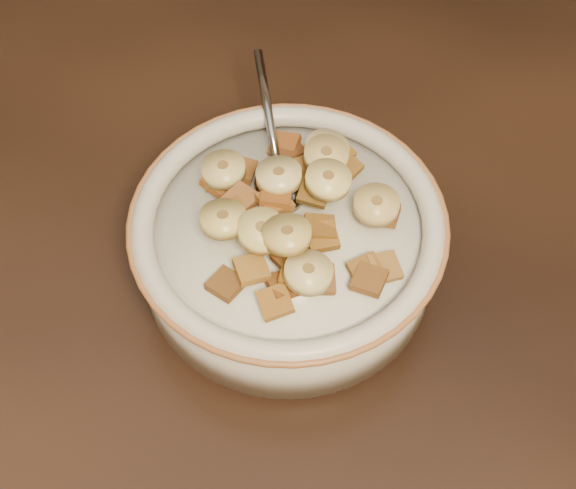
# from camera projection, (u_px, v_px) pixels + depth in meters

# --- Properties ---
(table) EXTENTS (1.43, 0.94, 0.04)m
(table) POSITION_uv_depth(u_px,v_px,m) (12.00, 296.00, 0.60)
(table) COLOR #311E14
(table) RESTS_ON floor
(chair) EXTENTS (0.50, 0.50, 0.89)m
(chair) POSITION_uv_depth(u_px,v_px,m) (298.00, 94.00, 1.12)
(chair) COLOR black
(chair) RESTS_ON floor
(cereal_bowl) EXTENTS (0.21, 0.21, 0.05)m
(cereal_bowl) POSITION_uv_depth(u_px,v_px,m) (288.00, 249.00, 0.57)
(cereal_bowl) COLOR silver
(cereal_bowl) RESTS_ON table
(milk) EXTENTS (0.17, 0.17, 0.00)m
(milk) POSITION_uv_depth(u_px,v_px,m) (288.00, 228.00, 0.55)
(milk) COLOR silver
(milk) RESTS_ON cereal_bowl
(spoon) EXTENTS (0.05, 0.06, 0.01)m
(spoon) POSITION_uv_depth(u_px,v_px,m) (281.00, 186.00, 0.56)
(spoon) COLOR gray
(spoon) RESTS_ON cereal_bowl
(cereal_square_0) EXTENTS (0.02, 0.02, 0.01)m
(cereal_square_0) POSITION_uv_depth(u_px,v_px,m) (241.00, 169.00, 0.57)
(cereal_square_0) COLOR #623512
(cereal_square_0) RESTS_ON milk
(cereal_square_1) EXTENTS (0.03, 0.03, 0.01)m
(cereal_square_1) POSITION_uv_depth(u_px,v_px,m) (291.00, 257.00, 0.52)
(cereal_square_1) COLOR brown
(cereal_square_1) RESTS_ON milk
(cereal_square_2) EXTENTS (0.03, 0.03, 0.01)m
(cereal_square_2) POSITION_uv_depth(u_px,v_px,m) (234.00, 215.00, 0.53)
(cereal_square_2) COLOR brown
(cereal_square_2) RESTS_ON milk
(cereal_square_3) EXTENTS (0.02, 0.02, 0.01)m
(cereal_square_3) POSITION_uv_depth(u_px,v_px,m) (221.00, 178.00, 0.56)
(cereal_square_3) COLOR brown
(cereal_square_3) RESTS_ON milk
(cereal_square_4) EXTENTS (0.03, 0.03, 0.01)m
(cereal_square_4) POSITION_uv_depth(u_px,v_px,m) (366.00, 271.00, 0.52)
(cereal_square_4) COLOR brown
(cereal_square_4) RESTS_ON milk
(cereal_square_5) EXTENTS (0.03, 0.03, 0.01)m
(cereal_square_5) POSITION_uv_depth(u_px,v_px,m) (320.00, 153.00, 0.58)
(cereal_square_5) COLOR olive
(cereal_square_5) RESTS_ON milk
(cereal_square_6) EXTENTS (0.02, 0.02, 0.01)m
(cereal_square_6) POSITION_uv_depth(u_px,v_px,m) (320.00, 228.00, 0.52)
(cereal_square_6) COLOR brown
(cereal_square_6) RESTS_ON milk
(cereal_square_7) EXTENTS (0.02, 0.02, 0.01)m
(cereal_square_7) POSITION_uv_depth(u_px,v_px,m) (296.00, 273.00, 0.51)
(cereal_square_7) COLOR #966319
(cereal_square_7) RESTS_ON milk
(cereal_square_8) EXTENTS (0.03, 0.03, 0.01)m
(cereal_square_8) POSITION_uv_depth(u_px,v_px,m) (219.00, 182.00, 0.56)
(cereal_square_8) COLOR brown
(cereal_square_8) RESTS_ON milk
(cereal_square_9) EXTENTS (0.02, 0.02, 0.01)m
(cereal_square_9) POSITION_uv_depth(u_px,v_px,m) (314.00, 192.00, 0.54)
(cereal_square_9) COLOR brown
(cereal_square_9) RESTS_ON milk
(cereal_square_10) EXTENTS (0.02, 0.02, 0.01)m
(cereal_square_10) POSITION_uv_depth(u_px,v_px,m) (284.00, 145.00, 0.58)
(cereal_square_10) COLOR brown
(cereal_square_10) RESTS_ON milk
(cereal_square_11) EXTENTS (0.03, 0.03, 0.01)m
(cereal_square_11) POSITION_uv_depth(u_px,v_px,m) (344.00, 167.00, 0.57)
(cereal_square_11) COLOR brown
(cereal_square_11) RESTS_ON milk
(cereal_square_12) EXTENTS (0.03, 0.03, 0.01)m
(cereal_square_12) POSITION_uv_depth(u_px,v_px,m) (337.00, 153.00, 0.57)
(cereal_square_12) COLOR #92611B
(cereal_square_12) RESTS_ON milk
(cereal_square_13) EXTENTS (0.03, 0.03, 0.01)m
(cereal_square_13) POSITION_uv_depth(u_px,v_px,m) (290.00, 152.00, 0.58)
(cereal_square_13) COLOR brown
(cereal_square_13) RESTS_ON milk
(cereal_square_14) EXTENTS (0.03, 0.03, 0.01)m
(cereal_square_14) POSITION_uv_depth(u_px,v_px,m) (311.00, 179.00, 0.56)
(cereal_square_14) COLOR brown
(cereal_square_14) RESTS_ON milk
(cereal_square_15) EXTENTS (0.02, 0.02, 0.01)m
(cereal_square_15) POSITION_uv_depth(u_px,v_px,m) (276.00, 196.00, 0.53)
(cereal_square_15) COLOR brown
(cereal_square_15) RESTS_ON milk
(cereal_square_16) EXTENTS (0.02, 0.02, 0.01)m
(cereal_square_16) POSITION_uv_depth(u_px,v_px,m) (319.00, 279.00, 0.51)
(cereal_square_16) COLOR brown
(cereal_square_16) RESTS_ON milk
(cereal_square_17) EXTENTS (0.03, 0.03, 0.01)m
(cereal_square_17) POSITION_uv_depth(u_px,v_px,m) (252.00, 269.00, 0.51)
(cereal_square_17) COLOR #956125
(cereal_square_17) RESTS_ON milk
(cereal_square_18) EXTENTS (0.03, 0.03, 0.01)m
(cereal_square_18) POSITION_uv_depth(u_px,v_px,m) (384.00, 268.00, 0.52)
(cereal_square_18) COLOR brown
(cereal_square_18) RESTS_ON milk
(cereal_square_19) EXTENTS (0.03, 0.03, 0.01)m
(cereal_square_19) POSITION_uv_depth(u_px,v_px,m) (322.00, 237.00, 0.52)
(cereal_square_19) COLOR brown
(cereal_square_19) RESTS_ON milk
(cereal_square_20) EXTENTS (0.02, 0.02, 0.01)m
(cereal_square_20) POSITION_uv_depth(u_px,v_px,m) (384.00, 214.00, 0.55)
(cereal_square_20) COLOR brown
(cereal_square_20) RESTS_ON milk
(cereal_square_21) EXTENTS (0.03, 0.03, 0.01)m
(cereal_square_21) POSITION_uv_depth(u_px,v_px,m) (275.00, 202.00, 0.53)
(cereal_square_21) COLOR #986331
(cereal_square_21) RESTS_ON milk
(cereal_square_22) EXTENTS (0.03, 0.03, 0.01)m
(cereal_square_22) POSITION_uv_depth(u_px,v_px,m) (226.00, 284.00, 0.52)
(cereal_square_22) COLOR brown
(cereal_square_22) RESTS_ON milk
(cereal_square_23) EXTENTS (0.03, 0.03, 0.01)m
(cereal_square_23) POSITION_uv_depth(u_px,v_px,m) (241.00, 199.00, 0.54)
(cereal_square_23) COLOR brown
(cereal_square_23) RESTS_ON milk
(cereal_square_24) EXTENTS (0.03, 0.03, 0.01)m
(cereal_square_24) POSITION_uv_depth(u_px,v_px,m) (285.00, 285.00, 0.51)
(cereal_square_24) COLOR #623611
(cereal_square_24) RESTS_ON milk
(cereal_square_25) EXTENTS (0.03, 0.03, 0.01)m
(cereal_square_25) POSITION_uv_depth(u_px,v_px,m) (369.00, 280.00, 0.51)
(cereal_square_25) COLOR brown
(cereal_square_25) RESTS_ON milk
(cereal_square_26) EXTENTS (0.03, 0.03, 0.01)m
(cereal_square_26) POSITION_uv_depth(u_px,v_px,m) (275.00, 302.00, 0.50)
(cereal_square_26) COLOR #975B1A
(cereal_square_26) RESTS_ON milk
(cereal_square_27) EXTENTS (0.02, 0.02, 0.01)m
(cereal_square_27) POSITION_uv_depth(u_px,v_px,m) (303.00, 169.00, 0.56)
(cereal_square_27) COLOR olive
(cereal_square_27) RESTS_ON milk
(banana_slice_0) EXTENTS (0.04, 0.04, 0.01)m
(banana_slice_0) POSITION_uv_depth(u_px,v_px,m) (223.00, 169.00, 0.55)
(banana_slice_0) COLOR #ECD478
(banana_slice_0) RESTS_ON milk
(banana_slice_1) EXTENTS (0.04, 0.04, 0.01)m
(banana_slice_1) POSITION_uv_depth(u_px,v_px,m) (328.00, 180.00, 0.54)
(banana_slice_1) COLOR #FAE389
(banana_slice_1) RESTS_ON milk
(banana_slice_2) EXTENTS (0.04, 0.04, 0.02)m
(banana_slice_2) POSITION_uv_depth(u_px,v_px,m) (327.00, 150.00, 0.56)
(banana_slice_2) COLOR beige
(banana_slice_2) RESTS_ON milk
(banana_slice_3) EXTENTS (0.04, 0.04, 0.01)m
(banana_slice_3) POSITION_uv_depth(u_px,v_px,m) (376.00, 205.00, 0.54)
(banana_slice_3) COLOR tan
(banana_slice_3) RESTS_ON milk
(banana_slice_4) EXTENTS (0.04, 0.04, 0.01)m
(banana_slice_4) POSITION_uv_depth(u_px,v_px,m) (308.00, 273.00, 0.50)
(banana_slice_4) COLOR #F3DD86
(banana_slice_4) RESTS_ON milk
(banana_slice_5) EXTENTS (0.04, 0.04, 0.02)m
(banana_slice_5) POSITION_uv_depth(u_px,v_px,m) (287.00, 235.00, 0.50)
(banana_slice_5) COLOR #E1CB6C
(banana_slice_5) RESTS_ON milk
(banana_slice_6) EXTENTS (0.04, 0.04, 0.01)m
(banana_slice_6) POSITION_uv_depth(u_px,v_px,m) (279.00, 176.00, 0.54)
(banana_slice_6) COLOR beige
(banana_slice_6) RESTS_ON milk
(banana_slice_7) EXTENTS (0.04, 0.04, 0.02)m
(banana_slice_7) POSITION_uv_depth(u_px,v_px,m) (223.00, 219.00, 0.52)
(banana_slice_7) COLOR #CCBD6D
(banana_slice_7) RESTS_ON milk
(banana_slice_8) EXTENTS (0.04, 0.04, 0.01)m
(banana_slice_8) POSITION_uv_depth(u_px,v_px,m) (326.00, 156.00, 0.55)
(banana_slice_8) COLOR #E5C277
(banana_slice_8) RESTS_ON milk
(banana_slice_9) EXTENTS (0.04, 0.04, 0.02)m
(banana_slice_9) POSITION_uv_depth(u_px,v_px,m) (262.00, 231.00, 0.51)
(banana_slice_9) COLOR #E0CE7F
(banana_slice_9) RESTS_ON milk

